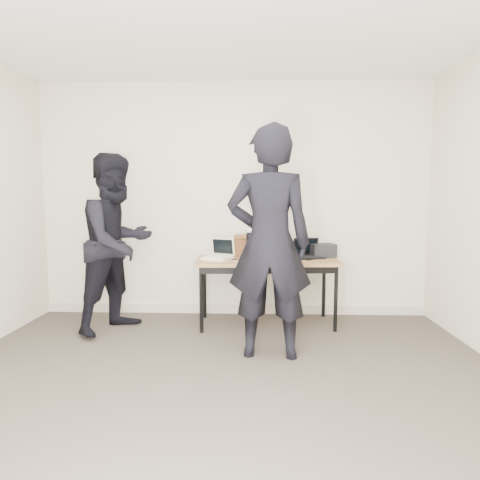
{
  "coord_description": "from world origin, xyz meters",
  "views": [
    {
      "loc": [
        0.24,
        -2.44,
        1.38
      ],
      "look_at": [
        0.1,
        1.6,
        0.95
      ],
      "focal_mm": 30.0,
      "sensor_mm": 36.0,
      "label": 1
    }
  ],
  "objects_px": {
    "laptop_beige": "(219,255)",
    "equipment_box": "(323,250)",
    "laptop_center": "(264,253)",
    "laptop_right": "(308,253)",
    "desk": "(267,265)",
    "person_typist": "(269,243)",
    "leather_satchel": "(250,245)",
    "person_observer": "(117,243)"
  },
  "relations": [
    {
      "from": "laptop_beige",
      "to": "equipment_box",
      "type": "height_order",
      "value": "laptop_beige"
    },
    {
      "from": "laptop_center",
      "to": "laptop_right",
      "type": "distance_m",
      "value": 0.51
    },
    {
      "from": "desk",
      "to": "person_typist",
      "type": "xyz_separation_m",
      "value": [
        -0.01,
        -0.86,
        0.33
      ]
    },
    {
      "from": "laptop_right",
      "to": "leather_satchel",
      "type": "xyz_separation_m",
      "value": [
        -0.64,
        0.09,
        0.08
      ]
    },
    {
      "from": "desk",
      "to": "equipment_box",
      "type": "xyz_separation_m",
      "value": [
        0.63,
        0.19,
        0.13
      ]
    },
    {
      "from": "person_typist",
      "to": "person_observer",
      "type": "bearing_deg",
      "value": -20.43
    },
    {
      "from": "laptop_beige",
      "to": "leather_satchel",
      "type": "relative_size",
      "value": 0.97
    },
    {
      "from": "leather_satchel",
      "to": "person_typist",
      "type": "height_order",
      "value": "person_typist"
    },
    {
      "from": "laptop_center",
      "to": "person_typist",
      "type": "distance_m",
      "value": 0.87
    },
    {
      "from": "equipment_box",
      "to": "person_typist",
      "type": "distance_m",
      "value": 1.25
    },
    {
      "from": "person_observer",
      "to": "desk",
      "type": "bearing_deg",
      "value": -51.84
    },
    {
      "from": "leather_satchel",
      "to": "equipment_box",
      "type": "relative_size",
      "value": 1.46
    },
    {
      "from": "equipment_box",
      "to": "laptop_center",
      "type": "bearing_deg",
      "value": -162.74
    },
    {
      "from": "laptop_center",
      "to": "leather_satchel",
      "type": "xyz_separation_m",
      "value": [
        -0.15,
        0.24,
        0.06
      ]
    },
    {
      "from": "laptop_right",
      "to": "person_observer",
      "type": "relative_size",
      "value": 0.19
    },
    {
      "from": "equipment_box",
      "to": "person_typist",
      "type": "height_order",
      "value": "person_typist"
    },
    {
      "from": "laptop_right",
      "to": "leather_satchel",
      "type": "distance_m",
      "value": 0.65
    },
    {
      "from": "laptop_right",
      "to": "equipment_box",
      "type": "xyz_separation_m",
      "value": [
        0.17,
        0.06,
        0.03
      ]
    },
    {
      "from": "laptop_center",
      "to": "person_observer",
      "type": "bearing_deg",
      "value": -176.87
    },
    {
      "from": "laptop_right",
      "to": "person_typist",
      "type": "xyz_separation_m",
      "value": [
        -0.47,
        -0.99,
        0.22
      ]
    },
    {
      "from": "laptop_right",
      "to": "person_typist",
      "type": "distance_m",
      "value": 1.12
    },
    {
      "from": "laptop_beige",
      "to": "person_typist",
      "type": "relative_size",
      "value": 0.18
    },
    {
      "from": "laptop_beige",
      "to": "equipment_box",
      "type": "bearing_deg",
      "value": 35.3
    },
    {
      "from": "person_typist",
      "to": "laptop_center",
      "type": "bearing_deg",
      "value": -86.01
    },
    {
      "from": "person_typist",
      "to": "person_observer",
      "type": "xyz_separation_m",
      "value": [
        -1.54,
        0.65,
        -0.08
      ]
    },
    {
      "from": "laptop_right",
      "to": "laptop_beige",
      "type": "bearing_deg",
      "value": 175.62
    },
    {
      "from": "desk",
      "to": "person_observer",
      "type": "xyz_separation_m",
      "value": [
        -1.55,
        -0.22,
        0.25
      ]
    },
    {
      "from": "desk",
      "to": "equipment_box",
      "type": "relative_size",
      "value": 6.01
    },
    {
      "from": "desk",
      "to": "equipment_box",
      "type": "height_order",
      "value": "equipment_box"
    },
    {
      "from": "desk",
      "to": "laptop_right",
      "type": "bearing_deg",
      "value": 12.76
    },
    {
      "from": "laptop_center",
      "to": "person_typist",
      "type": "xyz_separation_m",
      "value": [
        0.02,
        -0.85,
        0.21
      ]
    },
    {
      "from": "leather_satchel",
      "to": "laptop_beige",
      "type": "bearing_deg",
      "value": -147.49
    },
    {
      "from": "desk",
      "to": "person_typist",
      "type": "height_order",
      "value": "person_typist"
    },
    {
      "from": "desk",
      "to": "equipment_box",
      "type": "bearing_deg",
      "value": 13.57
    },
    {
      "from": "laptop_beige",
      "to": "laptop_right",
      "type": "xyz_separation_m",
      "value": [
        0.97,
        0.16,
        0.0
      ]
    },
    {
      "from": "laptop_right",
      "to": "equipment_box",
      "type": "relative_size",
      "value": 1.36
    },
    {
      "from": "desk",
      "to": "laptop_right",
      "type": "height_order",
      "value": "laptop_right"
    },
    {
      "from": "laptop_center",
      "to": "equipment_box",
      "type": "distance_m",
      "value": 0.69
    },
    {
      "from": "laptop_center",
      "to": "laptop_right",
      "type": "relative_size",
      "value": 1.12
    },
    {
      "from": "laptop_beige",
      "to": "laptop_center",
      "type": "relative_size",
      "value": 0.93
    },
    {
      "from": "laptop_beige",
      "to": "laptop_right",
      "type": "relative_size",
      "value": 1.04
    },
    {
      "from": "laptop_beige",
      "to": "desk",
      "type": "bearing_deg",
      "value": 27.65
    }
  ]
}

